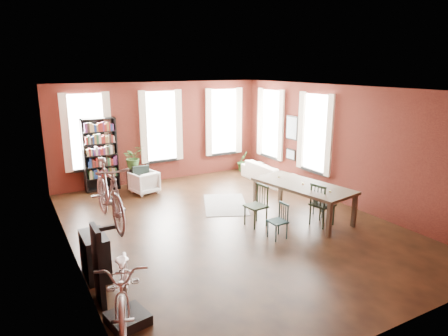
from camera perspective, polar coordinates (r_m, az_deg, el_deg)
room at (r=9.66m, az=0.28°, el=5.19°), size 9.00×9.04×3.22m
dining_table at (r=10.12m, az=11.09°, el=-4.63°), size 1.57×2.68×0.86m
dining_chair_a at (r=8.85m, az=7.66°, el=-7.55°), size 0.37×0.37×0.79m
dining_chair_b at (r=9.45m, az=4.57°, el=-5.42°), size 0.50×0.50×0.97m
dining_chair_c at (r=9.72m, az=13.89°, el=-5.07°), size 0.55×0.55×1.03m
dining_chair_d at (r=10.39m, az=13.93°, el=-4.40°), size 0.40×0.40×0.82m
bookshelf at (r=12.51m, az=-17.25°, el=1.82°), size 1.00×0.32×2.20m
white_armchair at (r=12.07m, az=-11.35°, el=-1.85°), size 0.84×0.81×0.73m
cream_sofa at (r=13.08m, az=6.34°, el=-0.20°), size 0.61×2.08×0.81m
striped_rug at (r=10.94m, az=0.20°, el=-5.23°), size 1.75×2.09×0.01m
bike_trainer at (r=6.42m, az=-13.59°, el=-20.20°), size 0.64×0.64×0.16m
bike_wall_rack at (r=6.71m, az=-17.54°, el=-13.19°), size 0.16×0.60×1.30m
console_table at (r=7.63m, az=-17.93°, el=-11.82°), size 0.40×0.80×0.80m
plant_stand at (r=12.57m, az=-12.72°, el=-1.45°), size 0.40×0.40×0.65m
plant_by_sofa at (r=14.39m, az=2.67°, el=0.21°), size 0.58×0.80×0.32m
plant_small at (r=11.96m, az=13.41°, el=-3.56°), size 0.40×0.47×0.15m
bicycle_floor at (r=5.91m, az=-14.36°, el=-11.78°), size 0.93×1.16×1.93m
bicycle_hung at (r=6.23m, az=-16.32°, el=-0.60°), size 0.47×1.00×1.66m
plant_on_stand at (r=12.43m, az=-12.86°, el=1.19°), size 0.83×0.87×0.54m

